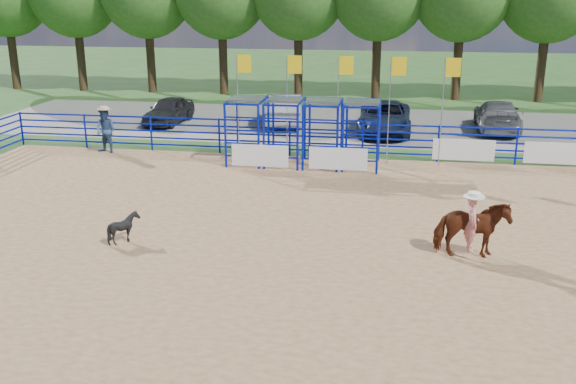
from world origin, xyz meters
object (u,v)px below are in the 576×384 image
object	(u,v)px
spectator_cowboy	(106,130)
car_d	(497,116)
car_c	(384,118)
car_a	(169,110)
calf	(124,228)
horse_and_rider	(472,225)
car_b	(284,109)

from	to	relation	value
spectator_cowboy	car_d	bearing A→B (deg)	23.62
spectator_cowboy	car_c	world-z (taller)	spectator_cowboy
car_a	car_c	xyz separation A→B (m)	(11.05, -0.56, 0.07)
calf	spectator_cowboy	size ratio (longest dim) A/B	0.44
car_c	car_d	size ratio (longest dim) A/B	1.05
horse_and_rider	car_d	size ratio (longest dim) A/B	0.49
horse_and_rider	car_c	distance (m)	15.21
car_d	car_b	bearing A→B (deg)	5.19
horse_and_rider	car_b	bearing A→B (deg)	115.06
car_d	calf	bearing A→B (deg)	57.88
car_a	car_d	world-z (taller)	car_d
car_b	car_d	xyz separation A→B (m)	(10.56, 0.30, -0.06)
horse_and_rider	car_b	world-z (taller)	horse_and_rider
horse_and_rider	car_d	xyz separation A→B (m)	(2.99, 16.48, -0.16)
car_a	car_c	bearing A→B (deg)	1.78
spectator_cowboy	car_d	xyz separation A→B (m)	(16.97, 7.42, -0.25)
horse_and_rider	calf	distance (m)	9.19
calf	car_b	size ratio (longest dim) A/B	0.18
calf	car_a	world-z (taller)	car_a
horse_and_rider	calf	size ratio (longest dim) A/B	2.92
calf	car_c	world-z (taller)	car_c
spectator_cowboy	car_c	size ratio (longest dim) A/B	0.37
spectator_cowboy	car_a	distance (m)	6.53
calf	car_d	size ratio (longest dim) A/B	0.17
car_c	car_a	bearing A→B (deg)	177.18
car_a	car_b	xyz separation A→B (m)	(5.95, 0.61, 0.12)
calf	car_a	bearing A→B (deg)	8.96
spectator_cowboy	car_b	world-z (taller)	spectator_cowboy
horse_and_rider	car_c	bearing A→B (deg)	99.33
car_a	car_c	world-z (taller)	car_c
horse_and_rider	car_c	world-z (taller)	horse_and_rider
spectator_cowboy	car_b	distance (m)	9.58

